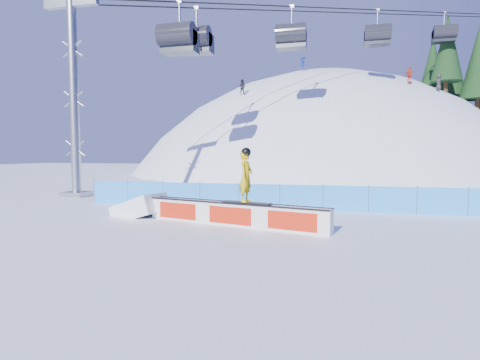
# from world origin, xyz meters

# --- Properties ---
(ground) EXTENTS (160.00, 160.00, 0.00)m
(ground) POSITION_xyz_m (0.00, 0.00, 0.00)
(ground) COLOR white
(ground) RESTS_ON ground
(snow_hill) EXTENTS (64.00, 64.00, 64.00)m
(snow_hill) POSITION_xyz_m (0.00, 42.00, -18.00)
(snow_hill) COLOR white
(snow_hill) RESTS_ON ground
(safety_fence) EXTENTS (22.05, 0.05, 1.30)m
(safety_fence) POSITION_xyz_m (0.00, 4.50, 0.60)
(safety_fence) COLOR #288CF1
(safety_fence) RESTS_ON ground
(chairlift) EXTENTS (40.80, 41.70, 22.00)m
(chairlift) POSITION_xyz_m (4.74, 27.49, 16.89)
(chairlift) COLOR gray
(chairlift) RESTS_ON ground
(rail_box) EXTENTS (7.21, 2.37, 0.88)m
(rail_box) POSITION_xyz_m (-2.14, 0.13, 0.43)
(rail_box) COLOR white
(rail_box) RESTS_ON ground
(snow_ramp) EXTENTS (2.53, 1.93, 1.40)m
(snow_ramp) POSITION_xyz_m (-6.56, 1.30, 0.00)
(snow_ramp) COLOR white
(snow_ramp) RESTS_ON ground
(snowboarder) EXTENTS (1.93, 0.82, 2.00)m
(snowboarder) POSITION_xyz_m (-1.61, -0.01, 1.86)
(snowboarder) COLOR black
(snowboarder) RESTS_ON rail_box
(distant_skiers) EXTENTS (21.22, 7.74, 5.44)m
(distant_skiers) POSITION_xyz_m (1.60, 30.65, 11.43)
(distant_skiers) COLOR black
(distant_skiers) RESTS_ON ground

